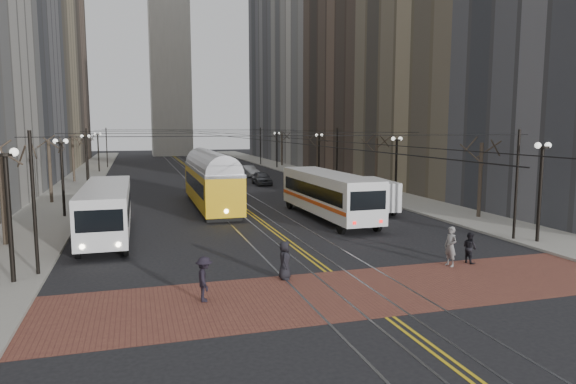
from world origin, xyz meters
TOP-DOWN VIEW (x-y plane):
  - ground at (0.00, 0.00)m, footprint 260.00×260.00m
  - sidewalk_left at (-15.00, 45.00)m, footprint 5.00×140.00m
  - sidewalk_right at (15.00, 45.00)m, footprint 5.00×140.00m
  - crosswalk_band at (0.00, -4.00)m, footprint 25.00×6.00m
  - streetcar_rails at (0.00, 45.00)m, footprint 4.80×130.00m
  - centre_lines at (0.00, 45.00)m, footprint 0.42×130.00m
  - building_left_far at (-25.50, 86.00)m, footprint 16.00×20.00m
  - building_right_mid at (25.50, 46.00)m, footprint 16.00×20.00m
  - building_right_midfar at (27.50, 66.00)m, footprint 20.00×20.00m
  - building_right_far at (25.50, 86.00)m, footprint 16.00×20.00m
  - lamp_posts at (-0.00, 28.75)m, footprint 27.60×57.20m
  - street_trees at (0.00, 35.25)m, footprint 31.68×53.28m
  - trolley_wires at (0.00, 34.83)m, footprint 25.96×120.00m
  - transit_bus at (-10.31, 10.14)m, footprint 2.70×12.76m
  - streetcar at (-2.50, 19.93)m, footprint 2.96×15.44m
  - rear_bus at (4.96, 12.05)m, footprint 3.08×13.02m
  - cargo_van at (9.44, 13.74)m, footprint 2.81×6.06m
  - sedan_grey at (5.64, 35.43)m, footprint 1.90×4.57m
  - sedan_silver at (6.22, 45.37)m, footprint 2.30×4.74m
  - pedestrian_a at (-2.30, -1.50)m, footprint 0.78×0.97m
  - pedestrian_b at (6.02, -1.74)m, footprint 0.59×0.79m
  - pedestrian_c at (7.29, -1.50)m, footprint 0.68×0.82m
  - pedestrian_d at (-6.11, -3.43)m, footprint 0.69×1.17m

SIDE VIEW (x-z plane):
  - ground at x=0.00m, z-range 0.00..0.00m
  - streetcar_rails at x=0.00m, z-range 0.00..0.01m
  - crosswalk_band at x=0.00m, z-range 0.00..0.01m
  - centre_lines at x=0.00m, z-range 0.01..0.01m
  - sidewalk_left at x=-15.00m, z-range 0.00..0.15m
  - sidewalk_right at x=15.00m, z-range 0.00..0.15m
  - sedan_silver at x=6.22m, z-range 0.00..1.50m
  - sedan_grey at x=5.64m, z-range 0.00..1.55m
  - pedestrian_c at x=7.29m, z-range 0.01..1.56m
  - pedestrian_a at x=-2.30m, z-range 0.01..1.73m
  - pedestrian_d at x=-6.11m, z-range 0.01..1.79m
  - pedestrian_b at x=6.02m, z-range 0.01..1.96m
  - cargo_van at x=9.44m, z-range 0.00..2.60m
  - transit_bus at x=-10.31m, z-range 0.00..3.19m
  - rear_bus at x=4.96m, z-range 0.00..3.38m
  - streetcar at x=-2.50m, z-range 0.00..3.64m
  - street_trees at x=0.00m, z-range 0.00..5.60m
  - lamp_posts at x=0.00m, z-range 0.00..5.60m
  - trolley_wires at x=0.00m, z-range 0.47..7.07m
  - building_right_mid at x=25.50m, z-range 0.00..34.00m
  - building_left_far at x=-25.50m, z-range 0.00..40.00m
  - building_right_far at x=25.50m, z-range 0.00..40.00m
  - building_right_midfar at x=27.50m, z-range 0.00..52.00m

